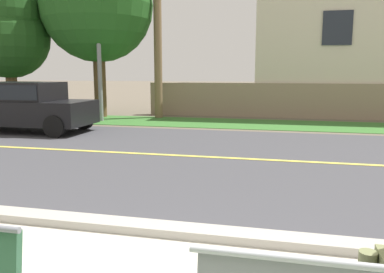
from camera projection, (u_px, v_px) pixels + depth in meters
ground_plane at (245, 146)px, 9.83m from camera, size 140.00×140.00×0.00m
curb_edge at (197, 233)px, 4.39m from camera, size 44.00×0.30×0.11m
street_asphalt at (239, 159)px, 8.38m from camera, size 52.00×8.00×0.01m
road_centre_line at (239, 158)px, 8.38m from camera, size 48.00×0.14×0.01m
far_verge_grass at (257, 124)px, 13.94m from camera, size 48.00×2.80×0.02m
car_black_near at (23, 104)px, 12.12m from camera, size 4.30×1.86×1.54m
streetlamp at (100, 18)px, 14.45m from camera, size 0.24×2.10×6.64m
shade_tree_far_left at (9, 31)px, 15.39m from camera, size 3.20×3.20×5.29m
garden_wall at (305, 101)px, 15.71m from camera, size 13.00×0.36×1.40m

